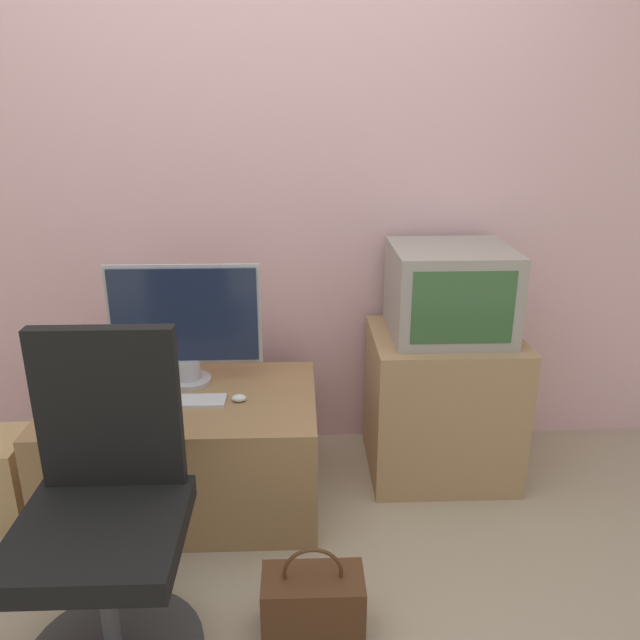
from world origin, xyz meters
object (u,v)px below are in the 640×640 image
mouse (239,398)px  cardboard_box_lower (1,478)px  book (22,558)px  crt_tv (449,291)px  main_monitor (185,323)px  keyboard (184,401)px  office_chair (106,528)px  handbag (313,604)px

mouse → cardboard_box_lower: 0.98m
book → crt_tv: bearing=19.7°
mouse → book: size_ratio=0.23×
main_monitor → mouse: size_ratio=10.79×
main_monitor → crt_tv: size_ratio=1.26×
keyboard → crt_tv: 1.15m
office_chair → cardboard_box_lower: size_ratio=2.86×
crt_tv → cardboard_box_lower: (-1.78, -0.30, -0.65)m
mouse → book: (-0.77, -0.30, -0.47)m
cardboard_box_lower → keyboard: bearing=1.7°
mouse → crt_tv: bearing=18.1°
main_monitor → mouse: bearing=-39.8°
office_chair → book: (-0.45, 0.37, -0.41)m
mouse → crt_tv: crt_tv is taller
cardboard_box_lower → office_chair: bearing=-46.3°
main_monitor → book: (-0.55, -0.48, -0.71)m
crt_tv → handbag: crt_tv is taller
mouse → cardboard_box_lower: bearing=-178.4°
keyboard → crt_tv: bearing=14.9°
keyboard → book: keyboard is taller
mouse → handbag: bearing=-67.9°
handbag → book: handbag is taller
keyboard → mouse: mouse is taller
office_chair → handbag: 0.66m
keyboard → crt_tv: (1.06, 0.28, 0.34)m
cardboard_box_lower → main_monitor: bearing=16.1°
keyboard → mouse: size_ratio=5.69×
mouse → handbag: 0.80m
cardboard_box_lower → handbag: cardboard_box_lower is taller
keyboard → handbag: keyboard is taller
crt_tv → office_chair: 1.56m
main_monitor → keyboard: main_monitor is taller
main_monitor → mouse: main_monitor is taller
office_chair → book: 0.71m
main_monitor → cardboard_box_lower: main_monitor is taller
office_chair → book: bearing=140.4°
keyboard → handbag: (0.47, -0.64, -0.37)m
main_monitor → keyboard: size_ratio=1.90×
keyboard → office_chair: size_ratio=0.33×
keyboard → crt_tv: size_ratio=0.66×
main_monitor → handbag: main_monitor is taller
mouse → office_chair: (-0.32, -0.67, -0.06)m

